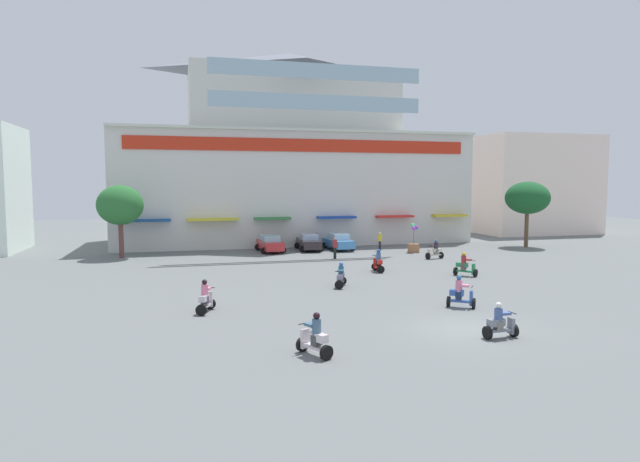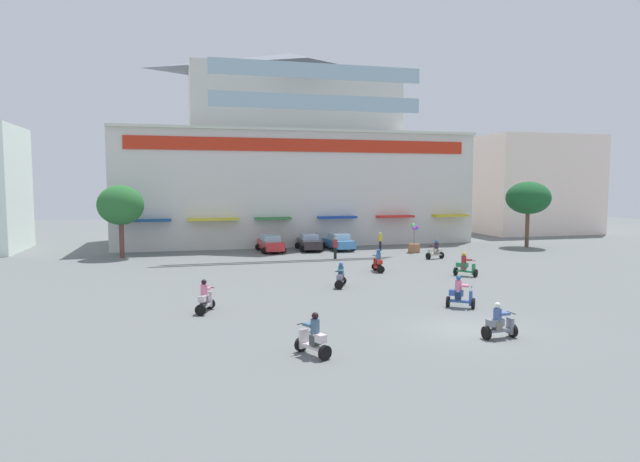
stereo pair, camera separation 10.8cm
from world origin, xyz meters
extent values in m
plane|color=slate|center=(0.00, 13.00, 0.00)|extent=(128.00, 128.00, 0.00)
cube|color=silver|center=(0.00, 36.32, 5.45)|extent=(35.08, 12.65, 10.91)
cube|color=silver|center=(0.00, 36.96, 14.12)|extent=(20.71, 11.38, 6.42)
pyramid|color=slate|center=(0.00, 36.96, 18.46)|extent=(21.12, 11.64, 2.25)
cube|color=red|center=(0.00, 29.94, 9.60)|extent=(32.28, 0.12, 1.18)
cube|color=silver|center=(0.00, 29.90, 11.03)|extent=(35.08, 0.70, 0.24)
cube|color=navy|center=(-14.35, 29.45, 2.84)|extent=(4.26, 1.10, 0.20)
cube|color=gold|center=(-8.59, 29.45, 2.84)|extent=(4.53, 1.10, 0.20)
cube|color=#30753B|center=(-3.18, 29.45, 2.84)|extent=(3.31, 1.10, 0.20)
cube|color=#193E9B|center=(2.99, 29.45, 2.84)|extent=(3.67, 1.10, 0.20)
cube|color=red|center=(8.90, 29.45, 2.84)|extent=(3.68, 1.10, 0.20)
cube|color=gold|center=(14.83, 29.45, 2.84)|extent=(3.58, 1.10, 0.20)
cube|color=#99B7C6|center=(0.00, 24.90, 12.84)|extent=(18.22, 0.08, 1.28)
cube|color=#99B7C6|center=(0.00, 24.90, 15.41)|extent=(18.22, 0.08, 1.28)
cube|color=#F6DECE|center=(30.43, 38.92, 5.87)|extent=(13.90, 10.86, 11.74)
cylinder|color=brown|center=(-16.11, 26.59, 1.51)|extent=(0.39, 0.39, 3.03)
ellipsoid|color=#296830|center=(-16.11, 26.59, 4.31)|extent=(3.67, 3.17, 3.22)
cylinder|color=brown|center=(20.48, 24.91, 1.64)|extent=(0.37, 0.37, 3.28)
ellipsoid|color=#1A5327|center=(20.48, 24.91, 4.69)|extent=(4.02, 4.29, 3.07)
cube|color=#B92B2C|center=(-3.78, 27.34, 0.63)|extent=(1.87, 4.36, 0.71)
cube|color=#91C0CF|center=(-3.78, 27.34, 1.25)|extent=(1.51, 2.22, 0.53)
cylinder|color=black|center=(-4.66, 28.61, 0.30)|extent=(0.61, 0.20, 0.60)
cylinder|color=black|center=(-3.06, 28.71, 0.30)|extent=(0.61, 0.20, 0.60)
cylinder|color=black|center=(-4.50, 25.97, 0.30)|extent=(0.61, 0.20, 0.60)
cylinder|color=black|center=(-2.89, 26.07, 0.30)|extent=(0.61, 0.20, 0.60)
cube|color=#2C2629|center=(-0.19, 27.61, 0.64)|extent=(1.82, 4.26, 0.74)
cube|color=#96ABCE|center=(-0.19, 27.61, 1.24)|extent=(1.49, 2.16, 0.47)
cylinder|color=black|center=(-0.94, 28.95, 0.30)|extent=(0.61, 0.19, 0.60)
cylinder|color=black|center=(0.68, 28.87, 0.30)|extent=(0.61, 0.19, 0.60)
cylinder|color=black|center=(-1.06, 26.35, 0.30)|extent=(0.61, 0.19, 0.60)
cylinder|color=black|center=(0.56, 26.28, 0.30)|extent=(0.61, 0.19, 0.60)
cube|color=#4586C4|center=(2.51, 27.31, 0.62)|extent=(2.04, 4.33, 0.69)
cube|color=#9DBCD0|center=(2.51, 27.31, 1.23)|extent=(1.62, 2.22, 0.54)
cylinder|color=black|center=(1.56, 28.54, 0.30)|extent=(0.61, 0.22, 0.60)
cylinder|color=black|center=(3.24, 28.69, 0.30)|extent=(0.61, 0.22, 0.60)
cylinder|color=black|center=(1.78, 25.94, 0.30)|extent=(0.61, 0.22, 0.60)
cylinder|color=black|center=(3.46, 26.09, 0.30)|extent=(0.61, 0.22, 0.60)
cylinder|color=black|center=(-2.70, 9.53, 0.26)|extent=(0.53, 0.35, 0.52)
cylinder|color=black|center=(-2.16, 10.70, 0.26)|extent=(0.53, 0.35, 0.52)
cube|color=gray|center=(-2.43, 10.12, 0.32)|extent=(0.73, 1.14, 0.10)
cube|color=gray|center=(-2.33, 10.33, 0.66)|extent=(0.57, 0.78, 0.28)
cube|color=gray|center=(-2.64, 9.65, 0.47)|extent=(0.35, 0.26, 0.65)
cylinder|color=black|center=(-2.65, 9.63, 1.00)|extent=(0.49, 0.25, 0.04)
cube|color=#261C2A|center=(-2.37, 10.24, 0.54)|extent=(0.41, 0.39, 0.36)
cylinder|color=#2E617E|center=(-2.37, 10.24, 0.97)|extent=(0.42, 0.42, 0.50)
sphere|color=#3260A7|center=(-2.37, 10.24, 1.34)|extent=(0.25, 0.25, 0.25)
cube|color=#2E617E|center=(-2.49, 9.98, 1.00)|extent=(0.49, 0.54, 0.10)
cylinder|color=black|center=(2.23, 3.27, 0.26)|extent=(0.42, 0.51, 0.52)
cylinder|color=black|center=(1.26, 3.97, 0.26)|extent=(0.42, 0.51, 0.52)
cube|color=#2C4F9B|center=(1.74, 3.62, 0.32)|extent=(1.02, 0.85, 0.10)
cube|color=#2C4F9B|center=(1.57, 3.75, 0.72)|extent=(0.72, 0.64, 0.28)
cube|color=#2C4F9B|center=(2.13, 3.34, 0.51)|extent=(0.30, 0.34, 0.71)
cylinder|color=black|center=(2.15, 3.32, 1.06)|extent=(0.33, 0.44, 0.04)
cube|color=#172846|center=(1.64, 3.69, 0.60)|extent=(0.41, 0.42, 0.36)
cylinder|color=#D17195|center=(1.64, 3.69, 1.07)|extent=(0.45, 0.45, 0.58)
sphere|color=#28609B|center=(1.64, 3.69, 1.47)|extent=(0.25, 0.25, 0.25)
cube|color=#D17195|center=(1.86, 3.53, 1.10)|extent=(0.56, 0.53, 0.10)
cylinder|color=black|center=(1.22, -1.44, 0.26)|extent=(0.17, 0.53, 0.52)
cylinder|color=black|center=(0.02, -1.51, 0.26)|extent=(0.17, 0.53, 0.52)
cube|color=slate|center=(0.62, -1.47, 0.32)|extent=(1.07, 0.33, 0.10)
cube|color=slate|center=(0.40, -1.49, 0.64)|extent=(0.69, 0.33, 0.28)
cube|color=slate|center=(1.10, -1.45, 0.46)|extent=(0.16, 0.33, 0.63)
cylinder|color=black|center=(1.12, -1.45, 0.98)|extent=(0.06, 0.52, 0.04)
cube|color=slate|center=(0.50, -1.48, 0.52)|extent=(0.30, 0.33, 0.36)
cylinder|color=#435990|center=(0.50, -1.48, 0.95)|extent=(0.34, 0.34, 0.50)
sphere|color=silver|center=(0.50, -1.48, 1.31)|extent=(0.25, 0.25, 0.25)
cube|color=#435990|center=(0.76, -1.47, 0.98)|extent=(0.46, 0.36, 0.10)
cylinder|color=black|center=(1.67, 15.40, 0.26)|extent=(0.53, 0.17, 0.52)
cylinder|color=black|center=(1.60, 14.15, 0.26)|extent=(0.53, 0.17, 0.52)
cube|color=red|center=(1.64, 14.77, 0.32)|extent=(0.34, 1.12, 0.10)
cube|color=red|center=(1.62, 14.55, 0.73)|extent=(0.34, 0.72, 0.28)
cube|color=red|center=(1.66, 15.28, 0.52)|extent=(0.33, 0.16, 0.71)
cylinder|color=black|center=(1.67, 15.30, 1.07)|extent=(0.52, 0.07, 0.04)
cube|color=black|center=(1.63, 14.65, 0.61)|extent=(0.34, 0.30, 0.36)
cylinder|color=#3D648E|center=(1.63, 14.65, 1.07)|extent=(0.34, 0.34, 0.55)
sphere|color=#2159A1|center=(1.63, 14.65, 1.46)|extent=(0.25, 0.25, 0.25)
cube|color=#3D648E|center=(1.64, 14.93, 1.10)|extent=(0.36, 0.46, 0.10)
cylinder|color=black|center=(7.01, 11.20, 0.26)|extent=(0.49, 0.44, 0.52)
cylinder|color=black|center=(6.15, 12.23, 0.26)|extent=(0.49, 0.44, 0.52)
cube|color=#1F7E45|center=(6.58, 11.72, 0.32)|extent=(0.97, 1.09, 0.10)
cube|color=#1F7E45|center=(6.42, 11.90, 0.72)|extent=(0.71, 0.77, 0.28)
cube|color=#1F7E45|center=(6.92, 11.30, 0.51)|extent=(0.34, 0.31, 0.70)
cylinder|color=black|center=(6.94, 11.28, 1.06)|extent=(0.42, 0.36, 0.04)
cube|color=brown|center=(6.49, 11.82, 0.60)|extent=(0.43, 0.42, 0.36)
cylinder|color=maroon|center=(6.49, 11.82, 1.06)|extent=(0.45, 0.45, 0.57)
sphere|color=gold|center=(6.49, 11.82, 1.46)|extent=(0.25, 0.25, 0.25)
cube|color=maroon|center=(6.68, 11.59, 1.09)|extent=(0.54, 0.56, 0.10)
cylinder|color=black|center=(-7.28, -1.17, 0.26)|extent=(0.53, 0.36, 0.52)
cylinder|color=black|center=(-6.69, -2.33, 0.26)|extent=(0.53, 0.36, 0.52)
cube|color=silver|center=(-6.98, -1.75, 0.32)|extent=(0.76, 1.15, 0.10)
cube|color=silver|center=(-6.88, -1.96, 0.71)|extent=(0.60, 0.78, 0.28)
cube|color=silver|center=(-7.22, -1.29, 0.50)|extent=(0.35, 0.27, 0.70)
cylinder|color=black|center=(-7.23, -1.26, 1.05)|extent=(0.48, 0.27, 0.04)
cube|color=#3F4644|center=(-6.93, -1.87, 0.59)|extent=(0.41, 0.39, 0.36)
cylinder|color=#42617A|center=(-6.93, -1.87, 1.06)|extent=(0.43, 0.43, 0.57)
sphere|color=black|center=(-6.93, -1.87, 1.46)|extent=(0.25, 0.25, 0.25)
cube|color=#42617A|center=(-7.05, -1.61, 1.09)|extent=(0.50, 0.55, 0.10)
cylinder|color=black|center=(-10.13, 6.38, 0.26)|extent=(0.54, 0.32, 0.52)
cylinder|color=black|center=(-10.60, 5.16, 0.26)|extent=(0.54, 0.32, 0.52)
cube|color=silver|center=(-10.36, 5.77, 0.32)|extent=(0.68, 1.17, 0.10)
cube|color=silver|center=(-10.45, 5.55, 0.74)|extent=(0.54, 0.79, 0.28)
cube|color=silver|center=(-10.17, 6.26, 0.52)|extent=(0.35, 0.25, 0.72)
cylinder|color=black|center=(-10.17, 6.28, 1.08)|extent=(0.50, 0.22, 0.04)
cube|color=#4C3D4D|center=(-10.41, 5.65, 0.62)|extent=(0.40, 0.38, 0.36)
cylinder|color=pink|center=(-10.41, 5.65, 1.08)|extent=(0.41, 0.41, 0.56)
sphere|color=black|center=(-10.41, 5.65, 1.47)|extent=(0.25, 0.25, 0.25)
cube|color=pink|center=(-10.31, 5.92, 1.11)|extent=(0.48, 0.53, 0.10)
cylinder|color=black|center=(7.68, 19.54, 0.26)|extent=(0.24, 0.54, 0.52)
cylinder|color=black|center=(8.98, 19.78, 0.26)|extent=(0.24, 0.54, 0.52)
cube|color=beige|center=(8.33, 19.66, 0.32)|extent=(1.19, 0.49, 0.10)
cube|color=beige|center=(8.56, 19.70, 0.69)|extent=(0.78, 0.43, 0.28)
cube|color=beige|center=(7.81, 19.56, 0.49)|extent=(0.20, 0.34, 0.67)
cylinder|color=black|center=(7.79, 19.56, 1.03)|extent=(0.13, 0.52, 0.04)
cube|color=slate|center=(8.46, 19.69, 0.57)|extent=(0.33, 0.37, 0.36)
cylinder|color=#372A35|center=(8.46, 19.69, 1.03)|extent=(0.37, 0.37, 0.57)
sphere|color=#315CA0|center=(8.46, 19.69, 1.43)|extent=(0.25, 0.25, 0.25)
cube|color=#372A35|center=(8.17, 19.63, 1.06)|extent=(0.49, 0.41, 0.10)
cylinder|color=black|center=(0.58, 21.74, 0.46)|extent=(0.31, 0.31, 0.92)
cylinder|color=#9E2E2F|center=(0.58, 21.74, 1.21)|extent=(0.51, 0.51, 0.60)
sphere|color=tan|center=(0.58, 21.74, 1.62)|extent=(0.23, 0.23, 0.23)
cylinder|color=black|center=(5.94, 25.71, 0.44)|extent=(0.28, 0.28, 0.88)
cylinder|color=gold|center=(5.94, 25.71, 1.18)|extent=(0.44, 0.44, 0.60)
sphere|color=tan|center=(5.94, 25.71, 1.59)|extent=(0.21, 0.21, 0.21)
cube|color=#9E6A45|center=(8.39, 23.85, 0.38)|extent=(0.98, 0.73, 0.75)
cylinder|color=#4C4C4C|center=(8.39, 23.85, 1.35)|extent=(0.04, 0.04, 1.20)
sphere|color=#339EE2|center=(8.63, 23.89, 2.12)|extent=(0.34, 0.34, 0.34)
sphere|color=#3C9EDB|center=(8.43, 23.96, 2.37)|extent=(0.31, 0.31, 0.31)
sphere|color=green|center=(8.31, 23.95, 2.39)|extent=(0.35, 0.35, 0.35)
sphere|color=#4EBE4F|center=(8.29, 23.86, 2.30)|extent=(0.31, 0.31, 0.31)
sphere|color=#A743CE|center=(8.35, 23.73, 2.14)|extent=(0.36, 0.36, 0.36)
sphere|color=purple|center=(8.55, 23.66, 2.24)|extent=(0.30, 0.30, 0.30)
camera|label=1|loc=(-11.47, -19.80, 6.05)|focal=30.41mm
camera|label=2|loc=(-11.36, -19.83, 6.05)|focal=30.41mm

